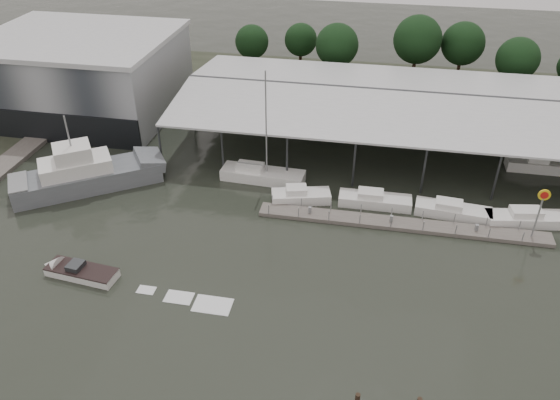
% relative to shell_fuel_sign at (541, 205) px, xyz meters
% --- Properties ---
extents(ground, '(200.00, 200.00, 0.00)m').
position_rel_shell_fuel_sign_xyz_m(ground, '(-27.00, -9.99, -3.93)').
color(ground, '#262B23').
rests_on(ground, ground).
extents(land_strip_far, '(140.00, 30.00, 0.30)m').
position_rel_shell_fuel_sign_xyz_m(land_strip_far, '(-27.00, 32.01, -3.83)').
color(land_strip_far, '#3D4231').
rests_on(land_strip_far, ground).
extents(land_strip_west, '(20.00, 40.00, 0.30)m').
position_rel_shell_fuel_sign_xyz_m(land_strip_west, '(-67.00, 20.01, -3.83)').
color(land_strip_west, '#3D4231').
rests_on(land_strip_west, ground).
extents(storage_warehouse, '(24.50, 20.50, 10.50)m').
position_rel_shell_fuel_sign_xyz_m(storage_warehouse, '(-55.00, 19.95, 1.36)').
color(storage_warehouse, '#93979C').
rests_on(storage_warehouse, ground).
extents(covered_boat_shed, '(58.24, 24.00, 6.96)m').
position_rel_shell_fuel_sign_xyz_m(covered_boat_shed, '(-10.00, 18.01, 2.20)').
color(covered_boat_shed, silver).
rests_on(covered_boat_shed, ground).
extents(trawler_dock, '(3.00, 18.00, 0.50)m').
position_rel_shell_fuel_sign_xyz_m(trawler_dock, '(-57.00, 4.01, -3.68)').
color(trawler_dock, slate).
rests_on(trawler_dock, ground).
extents(floating_dock, '(28.00, 2.00, 1.40)m').
position_rel_shell_fuel_sign_xyz_m(floating_dock, '(-12.00, 0.01, -3.72)').
color(floating_dock, slate).
rests_on(floating_dock, ground).
extents(shell_fuel_sign, '(1.10, 0.18, 5.55)m').
position_rel_shell_fuel_sign_xyz_m(shell_fuel_sign, '(0.00, 0.00, 0.00)').
color(shell_fuel_sign, gray).
rests_on(shell_fuel_sign, ground).
extents(grey_trawler, '(15.56, 12.50, 8.84)m').
position_rel_shell_fuel_sign_xyz_m(grey_trawler, '(-45.24, 1.08, -2.35)').
color(grey_trawler, slate).
rests_on(grey_trawler, ground).
extents(white_sailboat, '(9.31, 3.10, 12.82)m').
position_rel_shell_fuel_sign_xyz_m(white_sailboat, '(-27.25, 5.96, -3.27)').
color(white_sailboat, white).
rests_on(white_sailboat, ground).
extents(speedboat_underway, '(17.95, 4.02, 2.00)m').
position_rel_shell_fuel_sign_xyz_m(speedboat_underway, '(-39.54, -12.59, -3.53)').
color(speedboat_underway, white).
rests_on(speedboat_underway, ground).
extents(moored_cruiser_0, '(6.41, 3.61, 1.70)m').
position_rel_shell_fuel_sign_xyz_m(moored_cruiser_0, '(-22.37, 2.57, -3.31)').
color(moored_cruiser_0, white).
rests_on(moored_cruiser_0, ground).
extents(moored_cruiser_1, '(7.39, 2.26, 1.70)m').
position_rel_shell_fuel_sign_xyz_m(moored_cruiser_1, '(-14.78, 3.22, -3.31)').
color(moored_cruiser_1, white).
rests_on(moored_cruiser_1, ground).
extents(moored_cruiser_2, '(7.58, 2.96, 1.70)m').
position_rel_shell_fuel_sign_xyz_m(moored_cruiser_2, '(-7.04, 2.73, -3.31)').
color(moored_cruiser_2, white).
rests_on(moored_cruiser_2, ground).
extents(moored_cruiser_3, '(8.62, 3.53, 1.70)m').
position_rel_shell_fuel_sign_xyz_m(moored_cruiser_3, '(0.23, 2.72, -3.31)').
color(moored_cruiser_3, white).
rests_on(moored_cruiser_3, ground).
extents(horizon_tree_line, '(69.63, 11.45, 10.64)m').
position_rel_shell_fuel_sign_xyz_m(horizon_tree_line, '(-4.63, 37.73, 2.15)').
color(horizon_tree_line, black).
rests_on(horizon_tree_line, ground).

